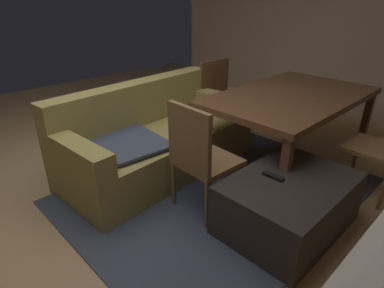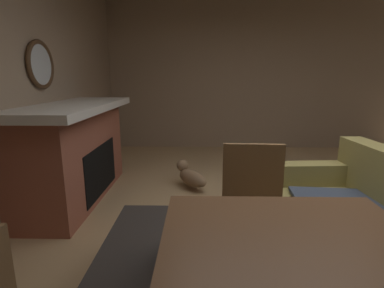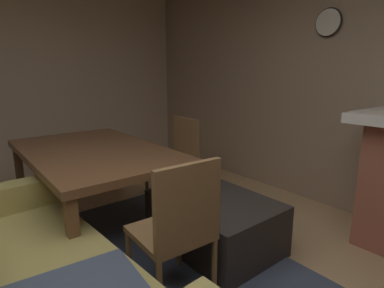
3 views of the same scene
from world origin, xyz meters
TOP-DOWN VIEW (x-y plane):
  - area_rug at (0.67, -0.44)m, footprint 2.60×2.00m
  - ottoman_coffee_table at (0.67, -1.13)m, footprint 1.01×0.72m
  - tv_remote at (0.60, -1.02)m, footprint 0.05×0.16m
  - dining_table at (1.63, -0.52)m, footprint 1.81×1.09m
  - dining_chair_south at (1.63, -1.46)m, footprint 0.46×0.46m
  - dining_chair_west at (0.33, -0.52)m, footprint 0.46×0.46m
  - wall_clock at (0.65, -2.61)m, footprint 0.28×0.03m

SIDE VIEW (x-z plane):
  - area_rug at x=0.67m, z-range 0.00..0.01m
  - ottoman_coffee_table at x=0.67m, z-range 0.00..0.42m
  - tv_remote at x=0.60m, z-range 0.42..0.44m
  - dining_chair_south at x=1.63m, z-range 0.06..0.99m
  - dining_chair_west at x=0.33m, z-range 0.06..0.99m
  - dining_table at x=1.63m, z-range 0.30..1.04m
  - wall_clock at x=0.65m, z-range 1.76..2.04m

